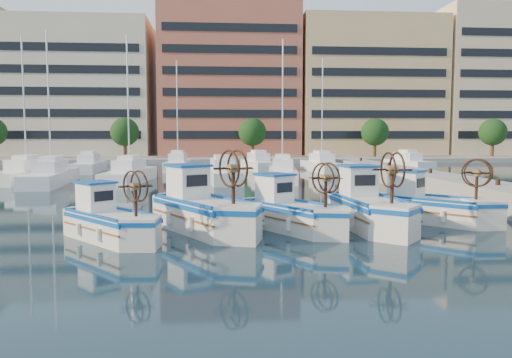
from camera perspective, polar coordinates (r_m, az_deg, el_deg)
name	(u,v)px	position (r m, az deg, el deg)	size (l,w,h in m)	color
ground	(250,236)	(18.48, -0.65, -6.56)	(300.00, 300.00, 0.00)	#172C3C
quay	(477,192)	(29.87, 23.92, -1.40)	(3.00, 60.00, 1.20)	gray
waterfront	(279,91)	(84.09, 2.61, 10.04)	(180.00, 40.00, 25.60)	gray
yacht_marina	(202,170)	(45.71, -6.15, 0.99)	(39.47, 23.84, 11.50)	white
fishing_boat_a	(109,220)	(18.51, -16.41, -4.52)	(3.83, 4.07, 2.57)	silver
fishing_boat_b	(203,208)	(19.50, -6.10, -3.34)	(4.31, 5.30, 3.22)	silver
fishing_boat_c	(291,211)	(19.64, 4.02, -3.65)	(3.77, 4.49, 2.74)	silver
fishing_boat_d	(369,206)	(20.58, 12.74, -3.06)	(2.42, 5.10, 3.12)	silver
fishing_boat_e	(429,204)	(22.60, 19.17, -2.75)	(4.29, 4.29, 2.78)	silver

